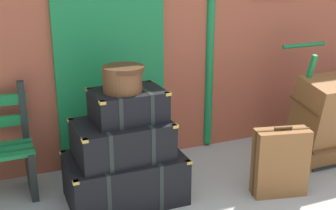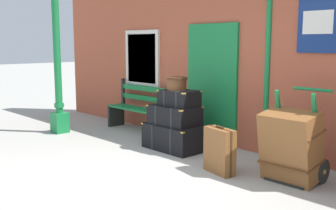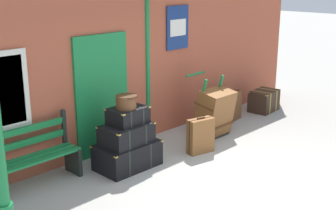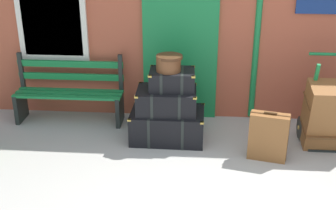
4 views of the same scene
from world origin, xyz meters
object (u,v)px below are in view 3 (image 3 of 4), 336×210
object	(u,v)px
round_hatbox	(126,101)
steamer_trunk_top	(128,115)
steamer_trunk_base	(128,155)
large_brown_trunk	(215,113)
lamp_post	(0,164)
steamer_trunk_middle	(126,134)
corner_trunk	(264,101)
suitcase_brown	(201,136)
platform_bench	(26,160)
suitcase_charcoal	(232,106)
porters_trolley	(207,120)

from	to	relation	value
round_hatbox	steamer_trunk_top	bearing A→B (deg)	21.67
steamer_trunk_base	steamer_trunk_top	world-z (taller)	steamer_trunk_top
steamer_trunk_top	large_brown_trunk	distance (m)	2.16
lamp_post	large_brown_trunk	world-z (taller)	lamp_post
steamer_trunk_middle	round_hatbox	bearing A→B (deg)	33.67
steamer_trunk_top	steamer_trunk_middle	bearing A→B (deg)	-153.45
lamp_post	large_brown_trunk	distance (m)	4.76
lamp_post	steamer_trunk_middle	world-z (taller)	lamp_post
round_hatbox	corner_trunk	distance (m)	4.36
lamp_post	suitcase_brown	size ratio (longest dim) A/B	4.26
platform_bench	large_brown_trunk	distance (m)	3.73
large_brown_trunk	corner_trunk	world-z (taller)	large_brown_trunk
large_brown_trunk	suitcase_brown	world-z (taller)	large_brown_trunk
platform_bench	suitcase_charcoal	size ratio (longest dim) A/B	2.41
lamp_post	round_hatbox	world-z (taller)	lamp_post
steamer_trunk_middle	porters_trolley	world-z (taller)	porters_trolley
porters_trolley	large_brown_trunk	world-z (taller)	porters_trolley
steamer_trunk_base	steamer_trunk_middle	distance (m)	0.37
steamer_trunk_top	porters_trolley	bearing A→B (deg)	1.79
steamer_trunk_middle	suitcase_charcoal	distance (m)	3.24
round_hatbox	steamer_trunk_middle	bearing A→B (deg)	-146.33
steamer_trunk_base	suitcase_brown	distance (m)	1.40
platform_bench	round_hatbox	xyz separation A→B (m)	(1.52, -0.49, 0.68)
lamp_post	platform_bench	bearing A→B (deg)	52.41
large_brown_trunk	corner_trunk	size ratio (longest dim) A/B	1.29
suitcase_charcoal	steamer_trunk_middle	bearing A→B (deg)	-175.49
steamer_trunk_base	porters_trolley	distance (m)	2.18
suitcase_charcoal	corner_trunk	xyz separation A→B (m)	(1.07, -0.12, -0.07)
steamer_trunk_middle	corner_trunk	distance (m)	4.31
steamer_trunk_top	corner_trunk	distance (m)	4.28
steamer_trunk_top	corner_trunk	world-z (taller)	steamer_trunk_top
steamer_trunk_top	platform_bench	bearing A→B (deg)	163.27
platform_bench	corner_trunk	bearing A→B (deg)	-3.64
large_brown_trunk	suitcase_brown	distance (m)	0.95
platform_bench	suitcase_brown	xyz separation A→B (m)	(2.83, -0.95, -0.13)
steamer_trunk_top	corner_trunk	bearing A→B (deg)	1.39
large_brown_trunk	suitcase_charcoal	xyz separation A→B (m)	(1.04, 0.33, -0.16)
round_hatbox	suitcase_brown	world-z (taller)	round_hatbox
porters_trolley	corner_trunk	distance (m)	2.11
steamer_trunk_base	suitcase_brown	bearing A→B (deg)	-18.75
platform_bench	porters_trolley	xyz separation A→B (m)	(3.68, -0.41, -0.18)
lamp_post	round_hatbox	distance (m)	2.63
platform_bench	corner_trunk	xyz separation A→B (m)	(5.80, -0.37, -0.20)
platform_bench	suitcase_charcoal	world-z (taller)	platform_bench
lamp_post	porters_trolley	size ratio (longest dim) A/B	2.40
lamp_post	porters_trolley	bearing A→B (deg)	10.56
steamer_trunk_middle	large_brown_trunk	size ratio (longest dim) A/B	0.87
porters_trolley	steamer_trunk_base	bearing A→B (deg)	-177.39
steamer_trunk_top	suitcase_brown	distance (m)	1.46
platform_bench	steamer_trunk_top	size ratio (longest dim) A/B	2.56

